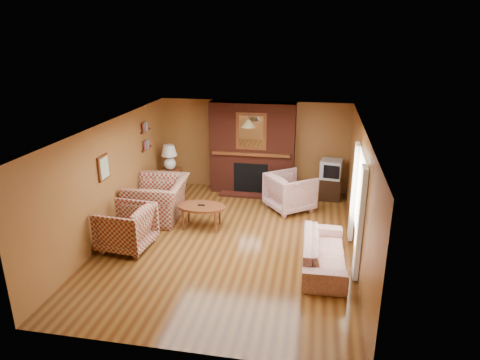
% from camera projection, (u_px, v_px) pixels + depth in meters
% --- Properties ---
extents(floor, '(6.50, 6.50, 0.00)m').
position_uv_depth(floor, '(229.00, 241.00, 8.81)').
color(floor, '#4D2910').
rests_on(floor, ground).
extents(ceiling, '(6.50, 6.50, 0.00)m').
position_uv_depth(ceiling, '(228.00, 127.00, 8.01)').
color(ceiling, white).
rests_on(ceiling, wall_back).
extents(wall_back, '(6.50, 0.00, 6.50)m').
position_uv_depth(wall_back, '(254.00, 146.00, 11.43)').
color(wall_back, '#935E2D').
rests_on(wall_back, floor).
extents(wall_front, '(6.50, 0.00, 6.50)m').
position_uv_depth(wall_front, '(176.00, 274.00, 5.39)').
color(wall_front, '#935E2D').
rests_on(wall_front, floor).
extents(wall_left, '(0.00, 6.50, 6.50)m').
position_uv_depth(wall_left, '(111.00, 179.00, 8.84)').
color(wall_left, '#935E2D').
rests_on(wall_left, floor).
extents(wall_right, '(0.00, 6.50, 6.50)m').
position_uv_depth(wall_right, '(360.00, 195.00, 7.98)').
color(wall_right, '#935E2D').
rests_on(wall_right, floor).
extents(fireplace, '(2.20, 0.82, 2.40)m').
position_uv_depth(fireplace, '(252.00, 149.00, 11.19)').
color(fireplace, '#521D11').
rests_on(fireplace, floor).
extents(window_right, '(0.10, 1.85, 2.00)m').
position_uv_depth(window_right, '(358.00, 203.00, 7.83)').
color(window_right, beige).
rests_on(window_right, wall_right).
extents(bookshelf, '(0.09, 0.55, 0.71)m').
position_uv_depth(bookshelf, '(147.00, 136.00, 10.44)').
color(bookshelf, '#5E3016').
rests_on(bookshelf, wall_left).
extents(botanical_print, '(0.05, 0.40, 0.50)m').
position_uv_depth(botanical_print, '(104.00, 168.00, 8.44)').
color(botanical_print, '#5E3016').
rests_on(botanical_print, wall_left).
extents(pendant_light, '(0.36, 0.36, 0.48)m').
position_uv_depth(pendant_light, '(248.00, 123.00, 10.28)').
color(pendant_light, black).
rests_on(pendant_light, ceiling).
extents(plaid_loveseat, '(1.35, 1.51, 0.92)m').
position_uv_depth(plaid_loveseat, '(158.00, 199.00, 9.77)').
color(plaid_loveseat, maroon).
rests_on(plaid_loveseat, floor).
extents(plaid_armchair, '(1.05, 1.02, 0.89)m').
position_uv_depth(plaid_armchair, '(126.00, 227.00, 8.42)').
color(plaid_armchair, maroon).
rests_on(plaid_armchair, floor).
extents(floral_sofa, '(0.79, 1.95, 0.57)m').
position_uv_depth(floral_sofa, '(324.00, 252.00, 7.80)').
color(floral_sofa, beige).
rests_on(floral_sofa, floor).
extents(floral_armchair, '(1.37, 1.37, 0.90)m').
position_uv_depth(floral_armchair, '(290.00, 192.00, 10.25)').
color(floral_armchair, beige).
rests_on(floral_armchair, floor).
extents(coffee_table, '(1.07, 0.67, 0.53)m').
position_uv_depth(coffee_table, '(201.00, 208.00, 9.31)').
color(coffee_table, '#5E3016').
rests_on(coffee_table, floor).
extents(side_table, '(0.53, 0.53, 0.66)m').
position_uv_depth(side_table, '(171.00, 181.00, 11.33)').
color(side_table, '#5E3016').
rests_on(side_table, floor).
extents(table_lamp, '(0.40, 0.40, 0.66)m').
position_uv_depth(table_lamp, '(169.00, 156.00, 11.10)').
color(table_lamp, silver).
rests_on(table_lamp, side_table).
extents(tv_stand, '(0.54, 0.49, 0.57)m').
position_uv_depth(tv_stand, '(330.00, 188.00, 10.96)').
color(tv_stand, black).
rests_on(tv_stand, floor).
extents(crt_tv, '(0.58, 0.58, 0.47)m').
position_uv_depth(crt_tv, '(331.00, 169.00, 10.78)').
color(crt_tv, '#A3A5AA').
rests_on(crt_tv, tv_stand).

